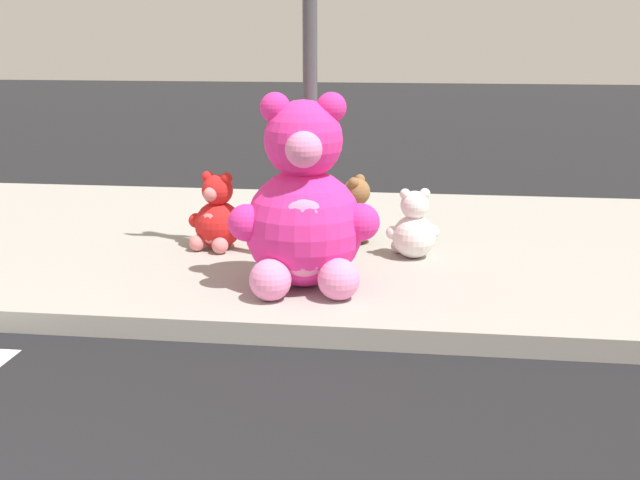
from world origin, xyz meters
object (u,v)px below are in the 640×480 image
object	(u,v)px
plush_pink_large	(304,211)
plush_brown	(354,216)
sign_pole	(310,43)
plush_red	(217,218)
plush_white	(413,230)

from	to	relation	value
plush_pink_large	plush_brown	bearing A→B (deg)	79.47
sign_pole	plush_pink_large	xyz separation A→B (m)	(0.04, -0.59, -1.15)
plush_red	plush_white	bearing A→B (deg)	-2.00
plush_brown	sign_pole	bearing A→B (deg)	-111.50
sign_pole	plush_pink_large	world-z (taller)	sign_pole
sign_pole	plush_white	bearing A→B (deg)	20.93
plush_pink_large	plush_brown	world-z (taller)	plush_pink_large
plush_white	plush_brown	bearing A→B (deg)	141.82
plush_red	sign_pole	bearing A→B (deg)	-23.19
sign_pole	plush_brown	world-z (taller)	sign_pole
plush_white	plush_red	bearing A→B (deg)	178.00
sign_pole	plush_brown	xyz separation A→B (m)	(0.28, 0.71, -1.46)
plush_pink_large	plush_brown	xyz separation A→B (m)	(0.24, 1.30, -0.32)
sign_pole	plush_brown	bearing A→B (deg)	68.50
sign_pole	plush_red	world-z (taller)	sign_pole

